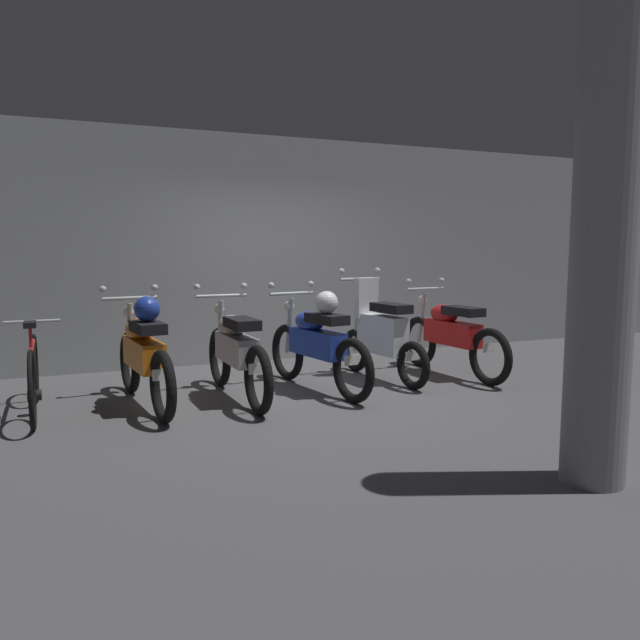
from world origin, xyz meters
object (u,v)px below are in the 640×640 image
Objects in this scene: motorbike_slot_1 at (236,351)px; bicycle at (34,376)px; motorbike_slot_0 at (144,352)px; support_pillar at (604,251)px; motorbike_slot_2 at (317,342)px; motorbike_slot_4 at (451,334)px; motorbike_slot_3 at (380,334)px.

motorbike_slot_1 is 1.13× the size of bicycle.
motorbike_slot_0 is 4.10m from support_pillar.
motorbike_slot_0 is 1.01× the size of motorbike_slot_2.
motorbike_slot_0 is 3.60m from motorbike_slot_4.
motorbike_slot_2 is (0.90, 0.03, 0.04)m from motorbike_slot_1.
motorbike_slot_4 is at bearing 1.46° from motorbike_slot_0.
motorbike_slot_3 is at bearing 85.92° from support_pillar.
motorbike_slot_4 is at bearing 3.59° from motorbike_slot_2.
motorbike_slot_1 is at bearing -4.30° from bicycle.
motorbike_slot_2 is at bearing -0.67° from motorbike_slot_0.
motorbike_slot_3 reaches higher than motorbike_slot_0.
motorbike_slot_3 reaches higher than motorbike_slot_2.
motorbike_slot_2 is at bearing 1.70° from motorbike_slot_1.
motorbike_slot_3 is 0.56× the size of support_pillar.
bicycle is (-4.57, 0.00, -0.13)m from motorbike_slot_4.
motorbike_slot_0 is 1.00× the size of motorbike_slot_1.
motorbike_slot_0 is 0.99m from bicycle.
motorbike_slot_2 is at bearing 101.94° from support_pillar.
motorbike_slot_3 is at bearing 14.18° from motorbike_slot_2.
motorbike_slot_4 is at bearing 70.53° from support_pillar.
motorbike_slot_3 is 0.97× the size of bicycle.
motorbike_slot_0 is at bearing 176.96° from motorbike_slot_1.
bicycle is (-1.87, 0.14, -0.13)m from motorbike_slot_1.
motorbike_slot_4 is 1.13× the size of bicycle.
motorbike_slot_3 is at bearing 8.03° from motorbike_slot_1.
support_pillar reaches higher than bicycle.
motorbike_slot_0 and motorbike_slot_2 have the same top height.
motorbike_slot_2 is (1.80, -0.02, 0.00)m from motorbike_slot_0.
motorbike_slot_3 is 3.67m from bicycle.
motorbike_slot_1 is at bearing -177.04° from motorbike_slot_4.
motorbike_slot_1 is 0.65× the size of support_pillar.
motorbike_slot_4 is 3.57m from support_pillar.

